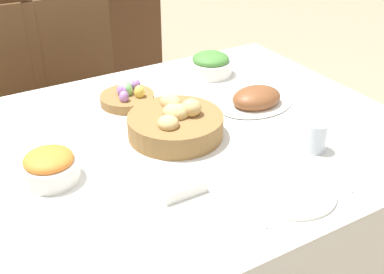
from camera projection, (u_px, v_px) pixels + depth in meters
The scene contains 15 objects.
dining_table at pixel (181, 226), 1.77m from camera, with size 1.51×1.19×0.77m.
chair_far_center at pixel (86, 94), 2.42m from camera, with size 0.44×0.44×0.99m.
chair_far_left at pixel (8, 112), 2.25m from camera, with size 0.45×0.45×0.99m.
sideboard at pixel (56, 52), 3.13m from camera, with size 1.33×0.44×0.92m.
bread_basket at pixel (176, 123), 1.55m from camera, with size 0.31×0.31×0.12m.
egg_basket at pixel (128, 96), 1.76m from camera, with size 0.20×0.20×0.08m.
ham_platter at pixel (256, 99), 1.75m from camera, with size 0.29×0.20×0.08m.
carrot_bowl at pixel (50, 166), 1.34m from camera, with size 0.16×0.16×0.09m.
green_salad_bowl at pixel (211, 64), 1.99m from camera, with size 0.18×0.18×0.09m.
dinner_plate at pixel (291, 191), 1.30m from camera, with size 0.24×0.24×0.01m.
fork at pixel (248, 209), 1.24m from camera, with size 0.01×0.17×0.00m.
knife at pixel (331, 176), 1.37m from camera, with size 0.01×0.17×0.00m.
spoon at pixel (338, 173), 1.38m from camera, with size 0.01×0.17×0.00m.
drinking_cup at pixel (315, 137), 1.47m from camera, with size 0.07×0.07×0.09m.
butter_dish at pixel (180, 187), 1.30m from camera, with size 0.13×0.08×0.03m.
Camera 1 is at (-0.65, -1.19, 1.57)m, focal length 45.00 mm.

